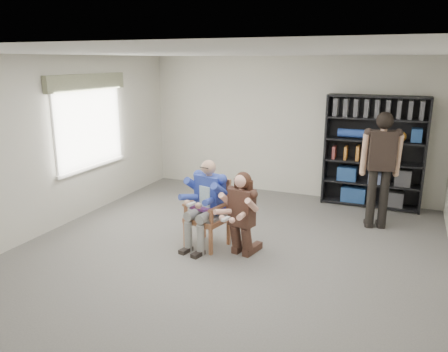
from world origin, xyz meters
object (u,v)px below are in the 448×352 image
at_px(kneeling_woman, 241,215).
at_px(seated_man, 207,204).
at_px(standing_man, 380,172).
at_px(armchair, 207,214).
at_px(bookshelf, 374,152).

bearing_deg(kneeling_woman, seated_man, -179.62).
height_order(kneeling_woman, standing_man, standing_man).
bearing_deg(armchair, bookshelf, 66.66).
xyz_separation_m(armchair, kneeling_woman, (0.58, -0.12, 0.10)).
distance_m(bookshelf, standing_man, 1.16).
xyz_separation_m(armchair, seated_man, (0.00, -0.00, 0.15)).
height_order(kneeling_woman, bookshelf, bookshelf).
bearing_deg(seated_man, armchair, 102.07).
height_order(armchair, seated_man, seated_man).
distance_m(seated_man, bookshelf, 3.60).
distance_m(seated_man, standing_man, 2.90).
bearing_deg(standing_man, bookshelf, 84.68).
bearing_deg(bookshelf, standing_man, -80.17).
relative_size(armchair, bookshelf, 0.49).
relative_size(seated_man, kneeling_woman, 1.09).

